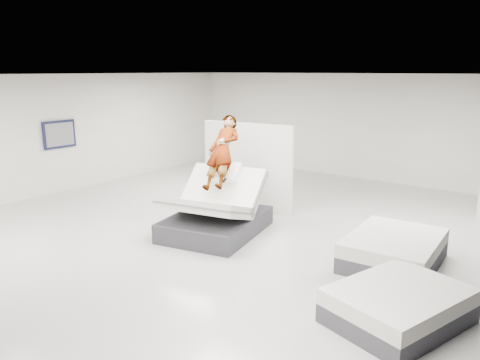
% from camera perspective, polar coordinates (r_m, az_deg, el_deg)
% --- Properties ---
extents(room, '(14.00, 14.04, 3.20)m').
position_cam_1_polar(room, '(8.79, -3.00, 2.11)').
color(room, '#BCBAB1').
rests_on(room, ground).
extents(hero_bed, '(2.09, 2.51, 1.42)m').
position_cam_1_polar(hero_bed, '(9.63, -2.99, -4.01)').
color(hero_bed, '#3F3E44').
rests_on(hero_bed, floor).
extents(person, '(0.96, 1.72, 1.42)m').
position_cam_1_polar(person, '(9.68, -2.16, 1.76)').
color(person, slate).
rests_on(person, hero_bed).
extents(remote, '(0.08, 0.15, 0.08)m').
position_cam_1_polar(remote, '(9.32, -1.92, -0.04)').
color(remote, black).
rests_on(remote, person).
extents(divider_panel, '(2.30, 0.45, 2.10)m').
position_cam_1_polar(divider_panel, '(11.14, 0.91, 1.62)').
color(divider_panel, white).
rests_on(divider_panel, floor).
extents(flat_bed_right_far, '(1.52, 1.96, 0.52)m').
position_cam_1_polar(flat_bed_right_far, '(8.61, 18.25, -8.12)').
color(flat_bed_right_far, '#3F3E44').
rests_on(flat_bed_right_far, floor).
extents(flat_bed_right_near, '(1.77, 2.06, 0.48)m').
position_cam_1_polar(flat_bed_right_near, '(6.79, 18.74, -14.29)').
color(flat_bed_right_near, '#3F3E44').
rests_on(flat_bed_right_near, floor).
extents(flat_bed_left_far, '(2.05, 1.71, 0.49)m').
position_cam_1_polar(flat_bed_left_far, '(13.50, 0.62, 0.21)').
color(flat_bed_left_far, '#3F3E44').
rests_on(flat_bed_left_far, floor).
extents(wall_poster, '(0.06, 0.95, 0.75)m').
position_cam_1_polar(wall_poster, '(13.61, -21.16, 5.21)').
color(wall_poster, black).
rests_on(wall_poster, wall_left).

